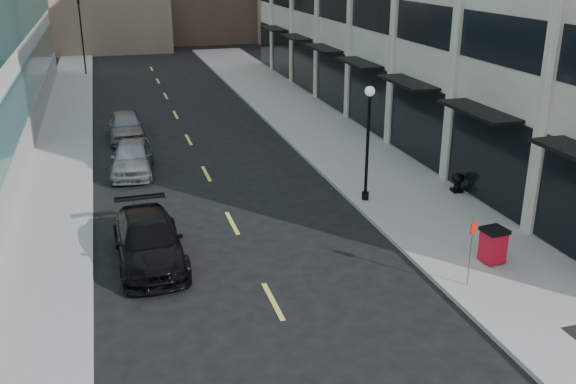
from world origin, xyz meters
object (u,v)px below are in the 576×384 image
car_black_pickup (149,241)px  car_silver_sedan (132,157)px  car_grey_sedan (126,126)px  trash_bin (493,244)px  traffic_signal (78,4)px  urn_planter (458,181)px  lamppost (368,133)px  sign_post (472,242)px

car_black_pickup → car_silver_sedan: (0.00, 9.45, 0.02)m
car_grey_sedan → trash_bin: bearing=-60.8°
traffic_signal → urn_planter: 37.23m
car_grey_sedan → lamppost: (8.78, -12.43, 2.15)m
car_grey_sedan → sign_post: (8.97, -19.94, 0.81)m
traffic_signal → car_black_pickup: bearing=-86.4°
traffic_signal → lamppost: size_ratio=1.48×
trash_bin → urn_planter: (2.29, 6.13, -0.14)m
car_black_pickup → sign_post: 10.06m
traffic_signal → lamppost: traffic_signal is taller
car_silver_sedan → urn_planter: size_ratio=5.61×
traffic_signal → sign_post: size_ratio=3.20×
lamppost → sign_post: lamppost is taller
trash_bin → lamppost: bearing=98.8°
trash_bin → urn_planter: size_ratio=1.46×
car_grey_sedan → trash_bin: 21.52m
car_black_pickup → traffic_signal: bearing=91.7°
car_black_pickup → trash_bin: bearing=-19.5°
trash_bin → urn_planter: 6.55m
traffic_signal → lamppost: bearing=-71.7°
lamppost → traffic_signal: bearing=108.3°
car_black_pickup → lamppost: 9.54m
traffic_signal → lamppost: (11.08, -33.43, -2.80)m
traffic_signal → sign_post: (11.27, -40.94, -4.14)m
sign_post → urn_planter: (3.83, 7.29, -0.94)m
car_grey_sedan → lamppost: 15.37m
lamppost → urn_planter: lamppost is taller
trash_bin → sign_post: bearing=-149.6°
traffic_signal → lamppost: 35.33m
trash_bin → sign_post: size_ratio=0.54×
car_silver_sedan → lamppost: (8.78, -6.43, 2.15)m
trash_bin → lamppost: (-1.73, 6.35, 2.14)m
lamppost → sign_post: 7.63m
trash_bin → car_silver_sedan: bearing=123.0°
car_black_pickup → car_grey_sedan: 15.45m
car_silver_sedan → trash_bin: (10.51, -12.78, 0.01)m
sign_post → trash_bin: bearing=15.6°
urn_planter → sign_post: bearing=-117.7°
car_black_pickup → car_silver_sedan: 9.45m
car_black_pickup → car_silver_sedan: bearing=88.0°
lamppost → trash_bin: bearing=-74.8°
car_silver_sedan → car_grey_sedan: car_grey_sedan is taller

